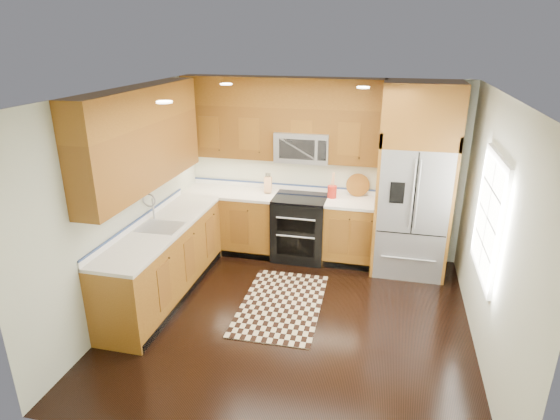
% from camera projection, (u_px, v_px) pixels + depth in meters
% --- Properties ---
extents(ground, '(4.00, 4.00, 0.00)m').
position_uv_depth(ground, '(293.00, 320.00, 5.48)').
color(ground, black).
rests_on(ground, ground).
extents(wall_back, '(4.00, 0.02, 2.60)m').
position_uv_depth(wall_back, '(322.00, 168.00, 6.84)').
color(wall_back, beige).
rests_on(wall_back, ground).
extents(wall_left, '(0.02, 4.00, 2.60)m').
position_uv_depth(wall_left, '(126.00, 203.00, 5.45)').
color(wall_left, beige).
rests_on(wall_left, ground).
extents(wall_right, '(0.02, 4.00, 2.60)m').
position_uv_depth(wall_right, '(493.00, 234.00, 4.59)').
color(wall_right, beige).
rests_on(wall_right, ground).
extents(window, '(0.04, 1.10, 1.30)m').
position_uv_depth(window, '(489.00, 217.00, 4.74)').
color(window, white).
rests_on(window, ground).
extents(base_cabinets, '(2.85, 3.00, 0.90)m').
position_uv_depth(base_cabinets, '(219.00, 244.00, 6.40)').
color(base_cabinets, '#905B1B').
rests_on(base_cabinets, ground).
extents(countertop, '(2.86, 3.01, 0.04)m').
position_uv_depth(countertop, '(230.00, 210.00, 6.31)').
color(countertop, silver).
rests_on(countertop, base_cabinets).
extents(upper_cabinets, '(2.85, 3.00, 1.15)m').
position_uv_depth(upper_cabinets, '(224.00, 127.00, 6.00)').
color(upper_cabinets, brown).
rests_on(upper_cabinets, ground).
extents(range, '(0.76, 0.67, 0.95)m').
position_uv_depth(range, '(300.00, 228.00, 6.89)').
color(range, black).
rests_on(range, ground).
extents(microwave, '(0.76, 0.40, 0.42)m').
position_uv_depth(microwave, '(303.00, 146.00, 6.59)').
color(microwave, '#B2B2B7').
rests_on(microwave, ground).
extents(refrigerator, '(0.98, 0.75, 2.60)m').
position_uv_depth(refrigerator, '(414.00, 181.00, 6.22)').
color(refrigerator, '#B2B2B7').
rests_on(refrigerator, ground).
extents(sink_faucet, '(0.54, 0.44, 0.37)m').
position_uv_depth(sink_faucet, '(159.00, 222.00, 5.71)').
color(sink_faucet, '#B2B2B7').
rests_on(sink_faucet, countertop).
extents(rug, '(1.00, 1.63, 0.01)m').
position_uv_depth(rug, '(281.00, 304.00, 5.79)').
color(rug, black).
rests_on(rug, ground).
extents(knife_block, '(0.13, 0.16, 0.29)m').
position_uv_depth(knife_block, '(268.00, 184.00, 6.92)').
color(knife_block, tan).
rests_on(knife_block, countertop).
extents(utensil_crock, '(0.14, 0.14, 0.37)m').
position_uv_depth(utensil_crock, '(332.00, 189.00, 6.68)').
color(utensil_crock, '#A11E13').
rests_on(utensil_crock, countertop).
extents(cutting_board, '(0.38, 0.38, 0.02)m').
position_uv_depth(cutting_board, '(357.00, 195.00, 6.79)').
color(cutting_board, brown).
rests_on(cutting_board, countertop).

